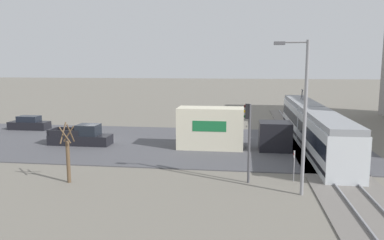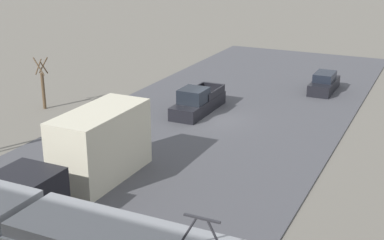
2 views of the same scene
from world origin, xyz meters
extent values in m
plane|color=slate|center=(0.00, 0.00, 0.00)|extent=(320.00, 320.00, 0.00)
cube|color=#4C4C51|center=(0.00, 0.00, 0.04)|extent=(17.20, 50.66, 0.08)
cube|color=slate|center=(0.00, 20.60, 0.04)|extent=(55.11, 4.40, 0.08)
cube|color=gray|center=(0.00, 19.88, 0.15)|extent=(54.00, 0.10, 0.14)
cube|color=gray|center=(0.00, 21.32, 0.15)|extent=(54.00, 0.10, 0.14)
cube|color=silver|center=(-8.33, 20.60, 1.63)|extent=(12.66, 2.60, 3.10)
cube|color=black|center=(-8.33, 20.60, 2.00)|extent=(12.28, 2.63, 1.03)
cube|color=black|center=(-8.33, 20.60, 0.67)|extent=(12.53, 2.64, 0.30)
cube|color=gray|center=(-8.33, 20.60, 3.40)|extent=(12.66, 2.39, 0.44)
cube|color=silver|center=(4.68, 20.60, 1.63)|extent=(12.66, 2.60, 3.10)
cube|color=black|center=(4.68, 20.60, 2.00)|extent=(12.28, 2.63, 1.03)
cube|color=black|center=(4.68, 20.60, 0.67)|extent=(12.53, 2.64, 0.30)
cube|color=gray|center=(4.68, 20.60, 3.40)|extent=(12.66, 2.39, 0.44)
cylinder|color=#2D2D33|center=(-8.78, 20.60, 4.18)|extent=(0.66, 0.07, 1.15)
cylinder|color=#2D2D33|center=(-7.88, 20.60, 4.18)|extent=(0.66, 0.07, 1.15)
cube|color=#2D2D33|center=(-8.33, 20.60, 4.73)|extent=(1.10, 0.08, 0.06)
cube|color=black|center=(1.64, 16.93, 1.33)|extent=(2.59, 2.75, 2.49)
cube|color=beige|center=(1.64, 11.26, 1.91)|extent=(2.59, 5.83, 3.67)
cube|color=#196B38|center=(2.95, 11.26, 2.28)|extent=(0.02, 2.92, 0.92)
cube|color=black|center=(1.78, -0.97, 0.54)|extent=(1.92, 5.76, 0.92)
cube|color=black|center=(1.78, -0.17, 1.50)|extent=(1.77, 1.96, 1.00)
cube|color=black|center=(2.66, -2.18, 1.27)|extent=(0.12, 2.88, 0.54)
cube|color=black|center=(0.90, -2.18, 1.27)|extent=(0.12, 2.88, 0.54)
cube|color=black|center=(1.78, -3.74, 1.27)|extent=(1.77, 0.23, 0.54)
cube|color=red|center=(2.53, -3.83, 0.82)|extent=(0.14, 0.04, 0.18)
cube|color=black|center=(-5.21, -10.36, 0.53)|extent=(1.73, 4.53, 0.90)
cube|color=black|center=(-5.21, -10.36, 1.31)|extent=(1.49, 2.36, 0.66)
cylinder|color=#47474C|center=(10.95, 14.54, 2.55)|extent=(0.16, 0.16, 5.11)
cube|color=black|center=(10.95, 14.36, 4.63)|extent=(0.28, 0.22, 0.95)
sphere|color=#390606|center=(10.95, 14.24, 4.95)|extent=(0.18, 0.18, 0.18)
sphere|color=yellow|center=(10.95, 14.24, 4.63)|extent=(0.18, 0.18, 0.18)
sphere|color=black|center=(10.95, 14.24, 4.31)|extent=(0.18, 0.18, 0.18)
cylinder|color=brown|center=(12.47, 3.06, 1.36)|extent=(0.24, 0.24, 2.72)
cylinder|color=brown|center=(12.72, 3.06, 3.15)|extent=(0.09, 0.78, 1.05)
cylinder|color=brown|center=(12.47, 3.31, 3.25)|extent=(0.93, 0.09, 1.28)
cylinder|color=brown|center=(12.22, 3.06, 3.15)|extent=(0.09, 0.78, 1.05)
cylinder|color=brown|center=(12.47, 2.81, 3.25)|extent=(0.93, 0.09, 1.28)
cylinder|color=gray|center=(12.82, 17.59, 4.45)|extent=(0.20, 0.20, 8.90)
cylinder|color=gray|center=(12.82, 16.79, 8.78)|extent=(0.12, 1.60, 0.12)
cube|color=#515156|center=(12.82, 16.04, 8.72)|extent=(0.36, 0.60, 0.18)
cylinder|color=gray|center=(10.28, 17.46, 1.02)|extent=(0.06, 0.06, 2.04)
cube|color=white|center=(10.28, 17.43, 1.82)|extent=(0.32, 0.02, 0.44)
cube|color=red|center=(10.28, 17.42, 1.82)|extent=(0.31, 0.01, 0.10)
camera|label=1|loc=(34.47, 14.11, 7.59)|focal=35.00mm
camera|label=2|loc=(-13.69, 32.42, 12.02)|focal=50.00mm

